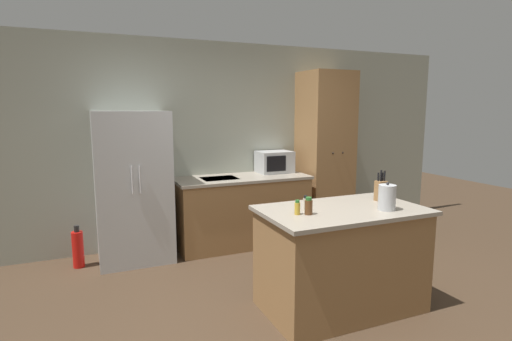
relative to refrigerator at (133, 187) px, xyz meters
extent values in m
plane|color=#423021|center=(1.14, -1.96, -0.86)|extent=(14.00, 14.00, 0.00)
cube|color=#9EA393|center=(1.14, 0.37, 0.44)|extent=(7.20, 0.06, 2.60)
cube|color=#B7BABC|center=(0.00, 0.00, 0.00)|extent=(0.82, 0.69, 1.72)
cylinder|color=silver|center=(-0.04, -0.36, 0.14)|extent=(0.02, 0.02, 0.30)
cylinder|color=silver|center=(0.04, -0.36, 0.14)|extent=(0.02, 0.02, 0.30)
cube|color=olive|center=(1.34, 0.01, -0.43)|extent=(1.68, 0.67, 0.85)
cube|color=gray|center=(1.34, 0.01, 0.01)|extent=(1.72, 0.71, 0.03)
cube|color=#9EA0A3|center=(1.04, 0.01, 0.02)|extent=(0.44, 0.34, 0.01)
cube|color=olive|center=(2.60, 0.04, 0.26)|extent=(0.64, 0.62, 2.25)
sphere|color=black|center=(2.52, -0.28, 0.31)|extent=(0.02, 0.02, 0.02)
sphere|color=black|center=(2.67, -0.28, 0.31)|extent=(0.02, 0.02, 0.02)
cube|color=olive|center=(1.52, -1.92, -0.43)|extent=(1.34, 0.78, 0.87)
cube|color=gray|center=(1.52, -1.92, 0.02)|extent=(1.40, 0.84, 0.03)
cube|color=#B2B5B7|center=(1.87, 0.15, 0.17)|extent=(0.46, 0.34, 0.29)
cube|color=black|center=(1.82, -0.02, 0.17)|extent=(0.28, 0.01, 0.20)
cube|color=olive|center=(2.01, -1.82, 0.13)|extent=(0.09, 0.08, 0.19)
cylinder|color=black|center=(1.98, -1.81, 0.27)|extent=(0.02, 0.02, 0.08)
cylinder|color=black|center=(2.00, -1.82, 0.26)|extent=(0.02, 0.02, 0.06)
cylinder|color=black|center=(2.01, -1.81, 0.28)|extent=(0.02, 0.02, 0.10)
cylinder|color=black|center=(2.03, -1.82, 0.27)|extent=(0.02, 0.02, 0.08)
cylinder|color=black|center=(2.04, -1.83, 0.27)|extent=(0.02, 0.02, 0.09)
cylinder|color=beige|center=(1.18, -1.87, 0.09)|extent=(0.04, 0.04, 0.11)
cylinder|color=black|center=(1.18, -1.87, 0.16)|extent=(0.03, 0.03, 0.02)
cylinder|color=gold|center=(1.07, -1.94, 0.09)|extent=(0.05, 0.05, 0.10)
cylinder|color=#286628|center=(1.07, -1.94, 0.15)|extent=(0.03, 0.03, 0.02)
cylinder|color=#563319|center=(1.15, -1.98, 0.10)|extent=(0.06, 0.06, 0.12)
cylinder|color=#286628|center=(1.15, -1.98, 0.17)|extent=(0.05, 0.05, 0.03)
cylinder|color=#B2B5B7|center=(1.83, -2.11, 0.15)|extent=(0.14, 0.14, 0.21)
sphere|color=#262628|center=(1.83, -2.11, 0.27)|extent=(0.02, 0.02, 0.02)
cylinder|color=red|center=(-0.62, -0.02, -0.66)|extent=(0.12, 0.12, 0.41)
cylinder|color=black|center=(-0.62, -0.02, -0.42)|extent=(0.05, 0.05, 0.07)
camera|label=1|loc=(-0.47, -4.69, 0.88)|focal=28.00mm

